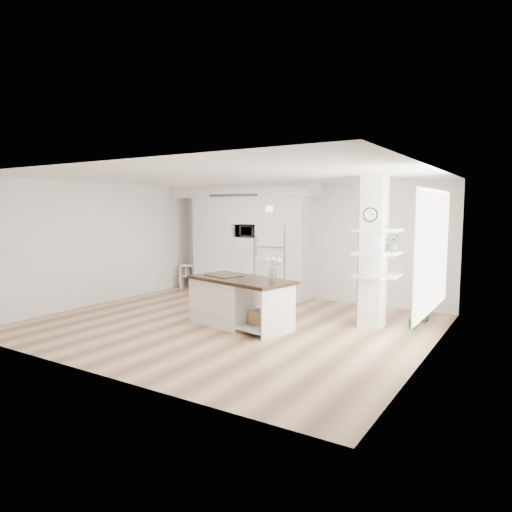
{
  "coord_description": "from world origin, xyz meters",
  "views": [
    {
      "loc": [
        4.8,
        -6.73,
        2.13
      ],
      "look_at": [
        0.03,
        0.9,
        1.19
      ],
      "focal_mm": 32.0,
      "sensor_mm": 36.0,
      "label": 1
    }
  ],
  "objects": [
    {
      "name": "column",
      "position": [
        2.38,
        1.13,
        1.35
      ],
      "size": [
        0.69,
        0.9,
        2.7
      ],
      "color": "silver",
      "rests_on": "floor"
    },
    {
      "name": "decor_bowl",
      "position": [
        2.3,
        0.9,
        1.0
      ],
      "size": [
        0.22,
        0.22,
        0.05
      ],
      "primitive_type": "imported",
      "color": "white",
      "rests_on": "column"
    },
    {
      "name": "floor_plant_a",
      "position": [
        3.0,
        1.44,
        0.23
      ],
      "size": [
        0.3,
        0.26,
        0.46
      ],
      "primitive_type": "imported",
      "rotation": [
        0.0,
        0.0,
        -0.27
      ],
      "color": "#338035",
      "rests_on": "floor"
    },
    {
      "name": "pendant_light",
      "position": [
        1.7,
        0.15,
        2.12
      ],
      "size": [
        0.12,
        0.12,
        0.1
      ],
      "primitive_type": "cylinder",
      "color": "white",
      "rests_on": "room"
    },
    {
      "name": "floor",
      "position": [
        0.0,
        0.0,
        0.0
      ],
      "size": [
        7.0,
        6.0,
        0.01
      ],
      "primitive_type": "cube",
      "color": "tan",
      "rests_on": "ground"
    },
    {
      "name": "kitchen_island",
      "position": [
        0.07,
        0.03,
        0.46
      ],
      "size": [
        2.12,
        1.34,
        1.45
      ],
      "rotation": [
        0.0,
        0.0,
        -0.22
      ],
      "color": "silver",
      "rests_on": "floor"
    },
    {
      "name": "bookshelf",
      "position": [
        -2.98,
        2.51,
        0.28
      ],
      "size": [
        0.62,
        0.51,
        0.64
      ],
      "rotation": [
        0.0,
        0.0,
        0.43
      ],
      "color": "silver",
      "rests_on": "floor"
    },
    {
      "name": "microwave",
      "position": [
        -1.27,
        2.62,
        1.57
      ],
      "size": [
        0.54,
        0.37,
        0.3
      ],
      "primitive_type": "imported",
      "color": "#2D2D2D",
      "rests_on": "cabinet_wall"
    },
    {
      "name": "refrigerator",
      "position": [
        -0.53,
        2.68,
        0.88
      ],
      "size": [
        0.78,
        0.69,
        1.75
      ],
      "color": "white",
      "rests_on": "floor"
    },
    {
      "name": "room",
      "position": [
        0.0,
        0.0,
        1.86
      ],
      "size": [
        7.04,
        6.04,
        2.72
      ],
      "color": "white",
      "rests_on": "ground"
    },
    {
      "name": "cabinet_wall",
      "position": [
        -1.45,
        2.67,
        1.51
      ],
      "size": [
        4.0,
        0.71,
        2.7
      ],
      "color": "silver",
      "rests_on": "floor"
    },
    {
      "name": "window",
      "position": [
        3.48,
        0.3,
        1.5
      ],
      "size": [
        0.0,
        2.4,
        2.4
      ],
      "primitive_type": "plane",
      "rotation": [
        1.57,
        0.0,
        -1.57
      ],
      "color": "white",
      "rests_on": "room"
    },
    {
      "name": "shelf_plant",
      "position": [
        2.63,
        1.3,
        1.52
      ],
      "size": [
        0.27,
        0.23,
        0.3
      ],
      "primitive_type": "imported",
      "color": "#338035",
      "rests_on": "column"
    },
    {
      "name": "floor_plant_b",
      "position": [
        3.0,
        2.1,
        0.24
      ],
      "size": [
        0.31,
        0.31,
        0.47
      ],
      "primitive_type": "imported",
      "rotation": [
        0.0,
        0.0,
        0.18
      ],
      "color": "#338035",
      "rests_on": "floor"
    }
  ]
}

